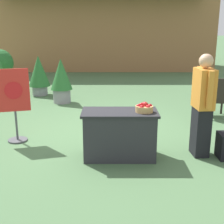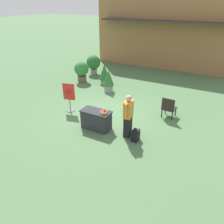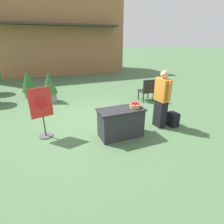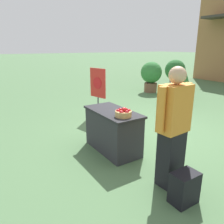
% 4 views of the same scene
% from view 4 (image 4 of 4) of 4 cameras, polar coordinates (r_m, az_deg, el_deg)
% --- Properties ---
extents(ground_plane, '(120.00, 120.00, 0.00)m').
position_cam_4_polar(ground_plane, '(5.15, 9.76, -5.26)').
color(ground_plane, '#4C7047').
extents(display_table, '(1.21, 0.60, 0.78)m').
position_cam_4_polar(display_table, '(4.12, 0.23, -4.87)').
color(display_table, '#2D2D33').
rests_on(display_table, ground_plane).
extents(apple_basket, '(0.28, 0.28, 0.16)m').
position_cam_4_polar(apple_basket, '(3.64, 3.00, -0.21)').
color(apple_basket, tan).
rests_on(apple_basket, display_table).
extents(person_visitor, '(0.29, 0.61, 1.68)m').
position_cam_4_polar(person_visitor, '(3.06, 15.64, -4.08)').
color(person_visitor, black).
rests_on(person_visitor, ground_plane).
extents(backpack, '(0.24, 0.34, 0.42)m').
position_cam_4_polar(backpack, '(3.04, 18.35, -18.29)').
color(backpack, black).
rests_on(backpack, ground_plane).
extents(poster_board, '(0.55, 0.36, 1.36)m').
position_cam_4_polar(poster_board, '(5.96, -3.70, 5.38)').
color(poster_board, '#4C4C51').
rests_on(poster_board, ground_plane).
extents(potted_plant_far_left, '(0.90, 0.90, 1.29)m').
position_cam_4_polar(potted_plant_far_left, '(9.63, 10.19, 9.61)').
color(potted_plant_far_left, brown).
rests_on(potted_plant_far_left, ground_plane).
extents(potted_plant_far_right, '(0.66, 0.66, 1.22)m').
position_cam_4_polar(potted_plant_far_right, '(8.88, 18.11, 7.95)').
color(potted_plant_far_right, gray).
rests_on(potted_plant_far_right, ground_plane).
extents(potted_plant_near_right, '(0.96, 0.96, 1.31)m').
position_cam_4_polar(potted_plant_near_right, '(11.02, 16.14, 10.26)').
color(potted_plant_near_right, gray).
rests_on(potted_plant_near_right, ground_plane).
extents(potted_plant_near_left, '(0.60, 0.60, 1.23)m').
position_cam_4_polar(potted_plant_near_left, '(7.62, 18.20, 6.55)').
color(potted_plant_near_left, gray).
rests_on(potted_plant_near_left, ground_plane).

